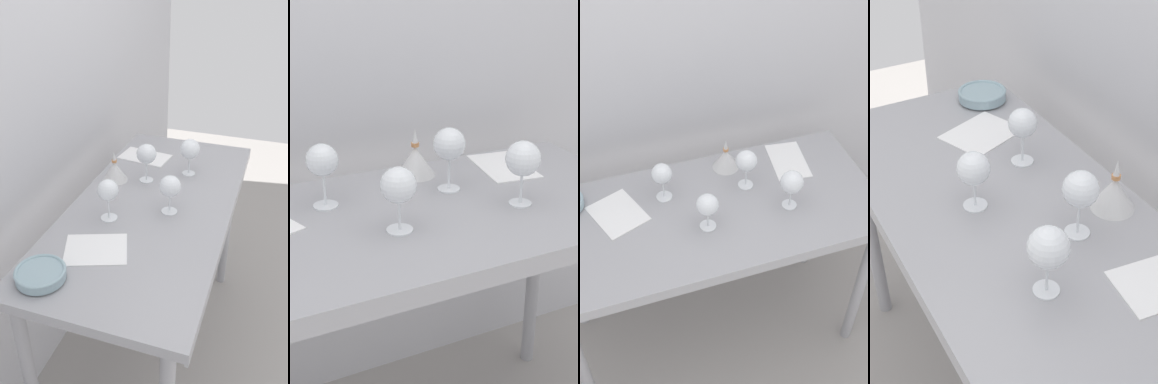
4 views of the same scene
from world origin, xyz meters
The scene contains 11 objects.
ground_plane centered at (0.00, 0.00, 0.00)m, with size 6.00×6.00×0.00m, color #9A9590.
back_wall centered at (0.00, 0.49, 1.30)m, with size 3.80×0.04×2.60m, color silver.
steel_counter centered at (0.00, -0.01, 0.79)m, with size 1.40×0.65×0.90m.
wine_glass_near_right centered at (0.31, -0.08, 1.03)m, with size 0.09×0.09×0.18m.
wine_glass_near_center centered at (-0.04, -0.09, 1.02)m, with size 0.09×0.09×0.16m.
wine_glass_far_left centered at (-0.16, 0.13, 1.03)m, with size 0.08×0.08×0.17m.
wine_glass_far_right centered at (0.19, 0.09, 1.03)m, with size 0.09×0.09×0.18m.
tasting_sheet_upper centered at (-0.36, 0.09, 0.90)m, with size 0.18×0.22×0.00m, color white.
tasting_sheet_lower centered at (0.42, 0.17, 0.90)m, with size 0.15×0.25×0.00m, color white.
tasting_bowl centered at (-0.57, 0.20, 0.92)m, with size 0.17×0.17×0.04m.
decanter_funnel centered at (0.14, 0.23, 0.95)m, with size 0.12×0.12×0.15m.
Camera 1 is at (-1.45, -0.46, 1.85)m, focal length 39.60 mm.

